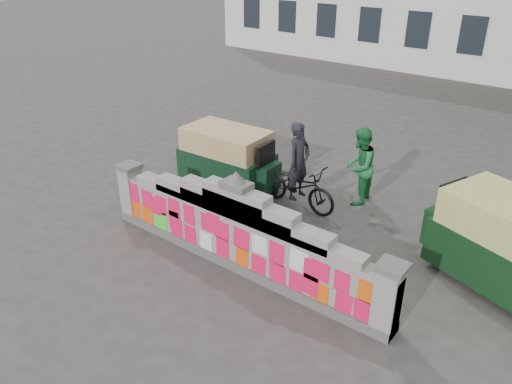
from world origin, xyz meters
TOP-DOWN VIEW (x-y plane):
  - ground at (0.00, 0.00)m, footprint 100.00×100.00m
  - parapet_wall at (-0.00, -0.01)m, footprint 6.48×0.44m
  - cyclist_bike at (-0.44, 2.73)m, footprint 2.08×0.82m
  - cyclist_rider at (-0.44, 2.73)m, footprint 0.47×0.68m
  - pedestrian at (0.56, 3.80)m, footprint 0.84×1.00m
  - rickshaw_left at (-2.45, 2.64)m, footprint 2.71×1.34m
  - rickshaw_right at (4.15, 2.44)m, footprint 3.14×2.23m

SIDE VIEW (x-z plane):
  - ground at x=0.00m, z-range 0.00..0.00m
  - cyclist_bike at x=-0.44m, z-range 0.00..1.07m
  - parapet_wall at x=0.00m, z-range -0.26..1.75m
  - rickshaw_left at x=-2.45m, z-range 0.03..1.51m
  - rickshaw_right at x=4.15m, z-range 0.03..1.72m
  - cyclist_rider at x=-0.44m, z-range 0.00..1.82m
  - pedestrian at x=0.56m, z-range 0.00..1.85m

